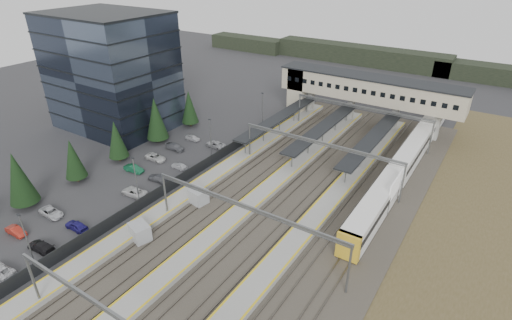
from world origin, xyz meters
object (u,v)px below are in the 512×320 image
Objects in this scene: train at (411,153)px; billboard at (396,187)px; relay_cabin_far at (198,197)px; footbridge at (356,89)px; relay_cabin_near at (140,232)px; office_building at (112,71)px.

billboard is at bearing -84.89° from train.
relay_cabin_far is at bearing -127.61° from train.
relay_cabin_far is at bearing -100.03° from footbridge.
train is 10.01× the size of billboard.
relay_cabin_far is 29.96m from billboard.
footbridge is at bearing 81.05° from relay_cabin_near.
billboard reaches higher than relay_cabin_near.
relay_cabin_near is at bearing -120.55° from train.
office_building is 44.90m from relay_cabin_near.
footbridge is (8.83, 56.06, 6.70)m from relay_cabin_near.
train is (24.25, 31.47, 0.95)m from relay_cabin_far.
train is at bearing 95.11° from billboard.
relay_cabin_far is 0.05× the size of train.
relay_cabin_near is at bearing -135.31° from billboard.
office_building reaches higher than train.
billboard is (26.59, 26.30, 2.47)m from relay_cabin_near.
office_building is 40.28m from relay_cabin_far.
footbridge is 0.64× the size of train.
footbridge is (43.70, 30.00, -4.26)m from office_building.
footbridge is 34.91m from billboard.
relay_cabin_near is 0.09× the size of footbridge.
relay_cabin_far is (35.75, -14.96, -10.97)m from office_building.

